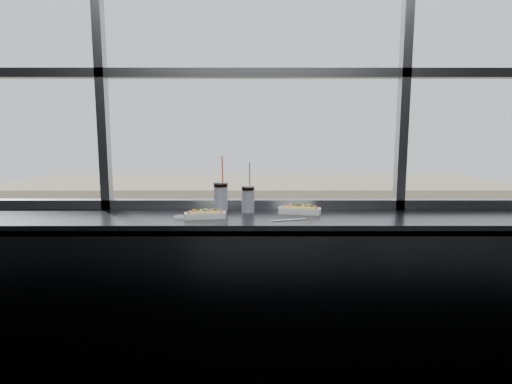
{
  "coord_description": "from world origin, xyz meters",
  "views": [
    {
      "loc": [
        0.02,
        -1.2,
        1.59
      ],
      "look_at": [
        0.02,
        1.23,
        1.25
      ],
      "focal_mm": 28.0,
      "sensor_mm": 36.0,
      "label": 1
    }
  ],
  "objects_px": {
    "hotdog_tray_left": "(205,214)",
    "wrapper": "(182,217)",
    "loose_straw": "(288,220)",
    "pedestrian_b": "(223,286)",
    "car_near_d": "(381,368)",
    "car_far_c": "(425,299)",
    "pedestrian_d": "(357,283)",
    "car_far_a": "(115,303)",
    "pedestrian_a": "(180,282)",
    "soda_cup_right": "(248,197)",
    "pedestrian_c": "(327,277)",
    "hotdog_tray_right": "(300,210)",
    "tree_center": "(250,252)",
    "car_far_b": "(256,300)",
    "tree_left": "(140,247)",
    "tree_right": "(385,251)",
    "soda_cup_left": "(221,195)",
    "car_near_b": "(95,366)"
  },
  "relations": [
    {
      "from": "wrapper",
      "to": "pedestrian_a",
      "type": "xyz_separation_m",
      "value": [
        -5.68,
        28.44,
        -11.13
      ]
    },
    {
      "from": "car_far_a",
      "to": "tree_center",
      "type": "xyz_separation_m",
      "value": [
        9.4,
        4.0,
        2.51
      ]
    },
    {
      "from": "tree_left",
      "to": "tree_center",
      "type": "bearing_deg",
      "value": 0.0
    },
    {
      "from": "hotdog_tray_left",
      "to": "car_near_d",
      "type": "distance_m",
      "value": 20.87
    },
    {
      "from": "wrapper",
      "to": "pedestrian_c",
      "type": "distance_m",
      "value": 31.48
    },
    {
      "from": "loose_straw",
      "to": "pedestrian_b",
      "type": "relative_size",
      "value": 0.11
    },
    {
      "from": "wrapper",
      "to": "car_far_a",
      "type": "distance_m",
      "value": 28.39
    },
    {
      "from": "hotdog_tray_left",
      "to": "tree_right",
      "type": "height_order",
      "value": "hotdog_tray_left"
    },
    {
      "from": "pedestrian_a",
      "to": "tree_right",
      "type": "xyz_separation_m",
      "value": [
        16.44,
        -0.08,
        2.55
      ]
    },
    {
      "from": "wrapper",
      "to": "car_far_c",
      "type": "height_order",
      "value": "wrapper"
    },
    {
      "from": "tree_left",
      "to": "soda_cup_left",
      "type": "bearing_deg",
      "value": -72.37
    },
    {
      "from": "car_near_b",
      "to": "pedestrian_b",
      "type": "relative_size",
      "value": 3.3
    },
    {
      "from": "hotdog_tray_right",
      "to": "pedestrian_b",
      "type": "distance_m",
      "value": 29.7
    },
    {
      "from": "car_far_c",
      "to": "pedestrian_d",
      "type": "bearing_deg",
      "value": 49.63
    },
    {
      "from": "pedestrian_d",
      "to": "tree_right",
      "type": "distance_m",
      "value": 3.4
    },
    {
      "from": "car_far_c",
      "to": "tree_center",
      "type": "relative_size",
      "value": 1.33
    },
    {
      "from": "soda_cup_left",
      "to": "car_far_a",
      "type": "bearing_deg",
      "value": 111.79
    },
    {
      "from": "soda_cup_right",
      "to": "tree_left",
      "type": "bearing_deg",
      "value": 107.95
    },
    {
      "from": "hotdog_tray_right",
      "to": "pedestrian_b",
      "type": "height_order",
      "value": "hotdog_tray_right"
    },
    {
      "from": "pedestrian_d",
      "to": "soda_cup_left",
      "type": "bearing_deg",
      "value": 73.31
    },
    {
      "from": "pedestrian_a",
      "to": "tree_left",
      "type": "relative_size",
      "value": 0.33
    },
    {
      "from": "wrapper",
      "to": "car_near_d",
      "type": "xyz_separation_m",
      "value": [
        6.8,
        16.36,
        -11.12
      ]
    },
    {
      "from": "hotdog_tray_left",
      "to": "wrapper",
      "type": "distance_m",
      "value": 0.14
    },
    {
      "from": "tree_center",
      "to": "car_far_a",
      "type": "bearing_deg",
      "value": -156.95
    },
    {
      "from": "pedestrian_c",
      "to": "tree_right",
      "type": "distance_m",
      "value": 5.1
    },
    {
      "from": "car_far_c",
      "to": "loose_straw",
      "type": "bearing_deg",
      "value": 157.1
    },
    {
      "from": "hotdog_tray_right",
      "to": "car_near_d",
      "type": "relative_size",
      "value": 0.05
    },
    {
      "from": "loose_straw",
      "to": "car_near_d",
      "type": "relative_size",
      "value": 0.04
    },
    {
      "from": "soda_cup_left",
      "to": "pedestrian_c",
      "type": "height_order",
      "value": "soda_cup_left"
    },
    {
      "from": "car_far_b",
      "to": "tree_right",
      "type": "bearing_deg",
      "value": -69.64
    },
    {
      "from": "car_far_c",
      "to": "pedestrian_c",
      "type": "bearing_deg",
      "value": 56.39
    },
    {
      "from": "soda_cup_left",
      "to": "car_near_d",
      "type": "bearing_deg",
      "value": 67.75
    },
    {
      "from": "pedestrian_d",
      "to": "tree_center",
      "type": "height_order",
      "value": "tree_center"
    },
    {
      "from": "hotdog_tray_left",
      "to": "car_far_b",
      "type": "relative_size",
      "value": 0.04
    },
    {
      "from": "hotdog_tray_right",
      "to": "car_near_d",
      "type": "xyz_separation_m",
      "value": [
        6.08,
        16.21,
        -11.14
      ]
    },
    {
      "from": "wrapper",
      "to": "tree_center",
      "type": "relative_size",
      "value": 0.02
    },
    {
      "from": "car_far_b",
      "to": "wrapper",
      "type": "bearing_deg",
      "value": 178.0
    },
    {
      "from": "car_far_b",
      "to": "car_near_d",
      "type": "bearing_deg",
      "value": -142.53
    },
    {
      "from": "pedestrian_c",
      "to": "wrapper",
      "type": "bearing_deg",
      "value": -102.25
    },
    {
      "from": "hotdog_tray_left",
      "to": "car_near_b",
      "type": "height_order",
      "value": "hotdog_tray_left"
    },
    {
      "from": "car_near_b",
      "to": "car_far_a",
      "type": "xyz_separation_m",
      "value": [
        -1.78,
        8.0,
        -0.13
      ]
    },
    {
      "from": "soda_cup_right",
      "to": "car_far_a",
      "type": "bearing_deg",
      "value": 112.13
    },
    {
      "from": "car_far_a",
      "to": "pedestrian_a",
      "type": "distance_m",
      "value": 5.54
    },
    {
      "from": "hotdog_tray_right",
      "to": "car_far_a",
      "type": "relative_size",
      "value": 0.05
    },
    {
      "from": "car_near_b",
      "to": "car_far_b",
      "type": "height_order",
      "value": "car_far_b"
    },
    {
      "from": "pedestrian_b",
      "to": "hotdog_tray_left",
      "type": "bearing_deg",
      "value": 4.66
    },
    {
      "from": "hotdog_tray_left",
      "to": "soda_cup_right",
      "type": "height_order",
      "value": "soda_cup_right"
    },
    {
      "from": "soda_cup_right",
      "to": "pedestrian_b",
      "type": "height_order",
      "value": "soda_cup_right"
    },
    {
      "from": "soda_cup_right",
      "to": "pedestrian_a",
      "type": "bearing_deg",
      "value": 102.13
    },
    {
      "from": "car_near_d",
      "to": "tree_left",
      "type": "bearing_deg",
      "value": 54.21
    }
  ]
}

